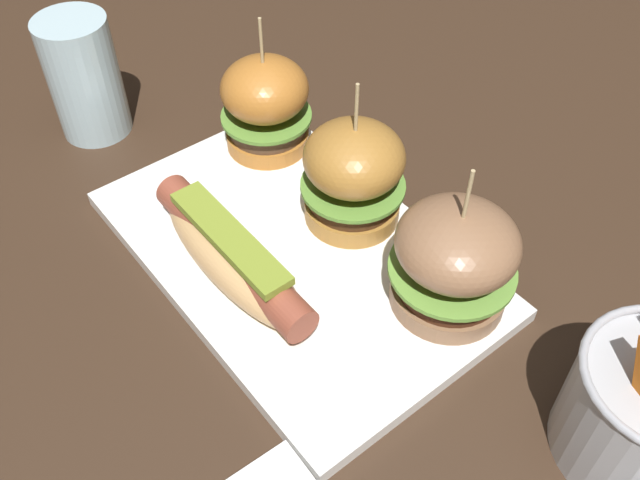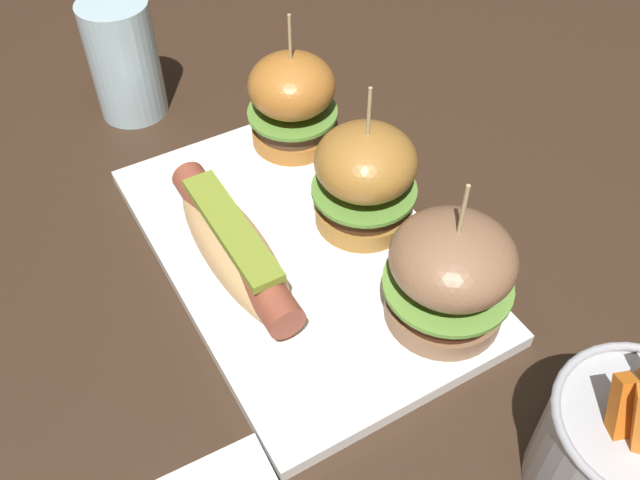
{
  "view_description": "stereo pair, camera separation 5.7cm",
  "coord_description": "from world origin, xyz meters",
  "px_view_note": "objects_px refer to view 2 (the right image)",
  "views": [
    {
      "loc": [
        0.34,
        -0.24,
        0.47
      ],
      "look_at": [
        0.04,
        0.0,
        0.05
      ],
      "focal_mm": 38.95,
      "sensor_mm": 36.0,
      "label": 1
    },
    {
      "loc": [
        0.37,
        -0.19,
        0.47
      ],
      "look_at": [
        0.04,
        0.0,
        0.05
      ],
      "focal_mm": 38.95,
      "sensor_mm": 36.0,
      "label": 2
    }
  ],
  "objects_px": {
    "water_glass": "(124,60)",
    "platter_main": "(300,250)",
    "fries_bucket": "(626,453)",
    "slider_right": "(450,274)",
    "hot_dog": "(234,245)",
    "slider_center": "(364,178)",
    "slider_left": "(292,101)"
  },
  "relations": [
    {
      "from": "water_glass",
      "to": "platter_main",
      "type": "bearing_deg",
      "value": 10.63
    },
    {
      "from": "platter_main",
      "to": "slider_right",
      "type": "distance_m",
      "value": 0.15
    },
    {
      "from": "slider_left",
      "to": "fries_bucket",
      "type": "bearing_deg",
      "value": 1.64
    },
    {
      "from": "platter_main",
      "to": "hot_dog",
      "type": "relative_size",
      "value": 1.83
    },
    {
      "from": "slider_left",
      "to": "platter_main",
      "type": "bearing_deg",
      "value": -26.35
    },
    {
      "from": "hot_dog",
      "to": "water_glass",
      "type": "relative_size",
      "value": 1.54
    },
    {
      "from": "slider_right",
      "to": "platter_main",
      "type": "bearing_deg",
      "value": -152.72
    },
    {
      "from": "fries_bucket",
      "to": "water_glass",
      "type": "height_order",
      "value": "fries_bucket"
    },
    {
      "from": "water_glass",
      "to": "fries_bucket",
      "type": "bearing_deg",
      "value": 12.8
    },
    {
      "from": "slider_right",
      "to": "slider_center",
      "type": "bearing_deg",
      "value": 179.1
    },
    {
      "from": "fries_bucket",
      "to": "hot_dog",
      "type": "bearing_deg",
      "value": -155.66
    },
    {
      "from": "platter_main",
      "to": "water_glass",
      "type": "bearing_deg",
      "value": -169.37
    },
    {
      "from": "hot_dog",
      "to": "slider_center",
      "type": "relative_size",
      "value": 1.37
    },
    {
      "from": "hot_dog",
      "to": "slider_right",
      "type": "bearing_deg",
      "value": 42.78
    },
    {
      "from": "slider_center",
      "to": "slider_right",
      "type": "height_order",
      "value": "slider_center"
    },
    {
      "from": "platter_main",
      "to": "slider_left",
      "type": "xyz_separation_m",
      "value": [
        -0.13,
        0.07,
        0.06
      ]
    },
    {
      "from": "hot_dog",
      "to": "fries_bucket",
      "type": "xyz_separation_m",
      "value": [
        0.3,
        0.14,
        0.01
      ]
    },
    {
      "from": "slider_right",
      "to": "fries_bucket",
      "type": "xyz_separation_m",
      "value": [
        0.17,
        0.01,
        -0.01
      ]
    },
    {
      "from": "slider_left",
      "to": "water_glass",
      "type": "relative_size",
      "value": 1.11
    },
    {
      "from": "hot_dog",
      "to": "water_glass",
      "type": "height_order",
      "value": "water_glass"
    },
    {
      "from": "hot_dog",
      "to": "slider_center",
      "type": "height_order",
      "value": "slider_center"
    },
    {
      "from": "platter_main",
      "to": "slider_center",
      "type": "xyz_separation_m",
      "value": [
        -0.0,
        0.07,
        0.06
      ]
    },
    {
      "from": "fries_bucket",
      "to": "water_glass",
      "type": "distance_m",
      "value": 0.6
    },
    {
      "from": "platter_main",
      "to": "hot_dog",
      "type": "height_order",
      "value": "hot_dog"
    },
    {
      "from": "slider_left",
      "to": "fries_bucket",
      "type": "distance_m",
      "value": 0.43
    },
    {
      "from": "slider_right",
      "to": "hot_dog",
      "type": "bearing_deg",
      "value": -137.22
    },
    {
      "from": "slider_right",
      "to": "water_glass",
      "type": "distance_m",
      "value": 0.43
    },
    {
      "from": "platter_main",
      "to": "hot_dog",
      "type": "bearing_deg",
      "value": -98.32
    },
    {
      "from": "slider_left",
      "to": "water_glass",
      "type": "bearing_deg",
      "value": -141.9
    },
    {
      "from": "slider_right",
      "to": "water_glass",
      "type": "bearing_deg",
      "value": -163.98
    },
    {
      "from": "slider_left",
      "to": "fries_bucket",
      "type": "xyz_separation_m",
      "value": [
        0.43,
        0.01,
        -0.01
      ]
    },
    {
      "from": "platter_main",
      "to": "fries_bucket",
      "type": "distance_m",
      "value": 0.31
    }
  ]
}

